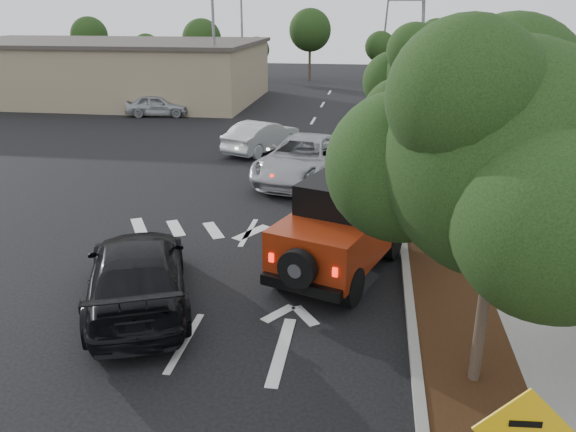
# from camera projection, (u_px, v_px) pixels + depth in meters

# --- Properties ---
(ground) EXTENTS (120.00, 120.00, 0.00)m
(ground) POSITION_uv_depth(u_px,v_px,m) (185.00, 342.00, 11.44)
(ground) COLOR black
(ground) RESTS_ON ground
(curb) EXTENTS (0.20, 70.00, 0.15)m
(curb) POSITION_uv_depth(u_px,v_px,m) (397.00, 180.00, 21.88)
(curb) COLOR #9E9B93
(curb) RESTS_ON ground
(planting_strip) EXTENTS (1.80, 70.00, 0.12)m
(planting_strip) POSITION_uv_depth(u_px,v_px,m) (423.00, 182.00, 21.74)
(planting_strip) COLOR black
(planting_strip) RESTS_ON ground
(sidewalk) EXTENTS (2.00, 70.00, 0.12)m
(sidewalk) POSITION_uv_depth(u_px,v_px,m) (474.00, 184.00, 21.47)
(sidewalk) COLOR gray
(sidewalk) RESTS_ON ground
(hedge) EXTENTS (0.80, 70.00, 0.80)m
(hedge) POSITION_uv_depth(u_px,v_px,m) (513.00, 177.00, 21.16)
(hedge) COLOR black
(hedge) RESTS_ON ground
(commercial_building) EXTENTS (22.00, 12.00, 4.00)m
(commercial_building) POSITION_uv_depth(u_px,v_px,m) (104.00, 72.00, 40.78)
(commercial_building) COLOR gray
(commercial_building) RESTS_ON ground
(transmission_tower) EXTENTS (7.00, 4.00, 28.00)m
(transmission_tower) POSITION_uv_depth(u_px,v_px,m) (401.00, 77.00, 55.04)
(transmission_tower) COLOR slate
(transmission_tower) RESTS_ON ground
(street_tree_near) EXTENTS (3.80, 3.80, 5.92)m
(street_tree_near) POSITION_uv_depth(u_px,v_px,m) (473.00, 383.00, 10.19)
(street_tree_near) COLOR black
(street_tree_near) RESTS_ON ground
(street_tree_mid) EXTENTS (3.20, 3.20, 5.32)m
(street_tree_mid) POSITION_uv_depth(u_px,v_px,m) (436.00, 237.00, 16.67)
(street_tree_mid) COLOR black
(street_tree_mid) RESTS_ON ground
(street_tree_far) EXTENTS (3.40, 3.40, 5.62)m
(street_tree_far) POSITION_uv_depth(u_px,v_px,m) (421.00, 176.00, 22.69)
(street_tree_far) COLOR black
(street_tree_far) RESTS_ON ground
(light_pole_a) EXTENTS (2.00, 0.22, 9.00)m
(light_pole_a) POSITION_uv_depth(u_px,v_px,m) (217.00, 112.00, 36.44)
(light_pole_a) COLOR slate
(light_pole_a) RESTS_ON ground
(light_pole_b) EXTENTS (2.00, 0.22, 9.00)m
(light_pole_b) POSITION_uv_depth(u_px,v_px,m) (243.00, 87.00, 47.69)
(light_pole_b) COLOR slate
(light_pole_b) RESTS_ON ground
(red_jeep) EXTENTS (3.39, 4.91, 2.40)m
(red_jeep) POSITION_uv_depth(u_px,v_px,m) (344.00, 225.00, 14.25)
(red_jeep) COLOR black
(red_jeep) RESTS_ON ground
(silver_suv_ahead) EXTENTS (3.88, 6.41, 1.66)m
(silver_suv_ahead) POSITION_uv_depth(u_px,v_px,m) (304.00, 159.00, 21.99)
(silver_suv_ahead) COLOR #A5A7AD
(silver_suv_ahead) RESTS_ON ground
(black_suv_oncoming) EXTENTS (4.01, 5.76, 1.55)m
(black_suv_oncoming) POSITION_uv_depth(u_px,v_px,m) (137.00, 273.00, 12.67)
(black_suv_oncoming) COLOR black
(black_suv_oncoming) RESTS_ON ground
(silver_sedan_oncoming) EXTENTS (3.19, 4.61, 1.44)m
(silver_sedan_oncoming) POSITION_uv_depth(u_px,v_px,m) (262.00, 136.00, 26.30)
(silver_sedan_oncoming) COLOR #B7BCC0
(silver_sedan_oncoming) RESTS_ON ground
(parked_suv) EXTENTS (4.11, 2.11, 1.34)m
(parked_suv) POSITION_uv_depth(u_px,v_px,m) (158.00, 105.00, 34.92)
(parked_suv) COLOR #A2A4A9
(parked_suv) RESTS_ON ground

